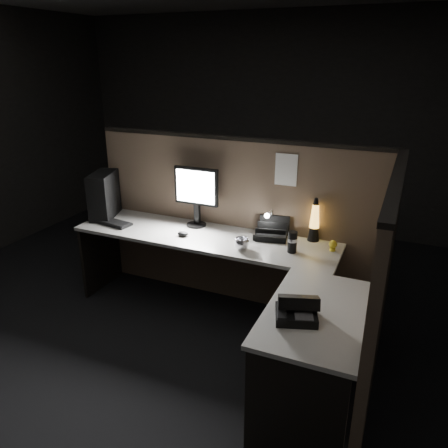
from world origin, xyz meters
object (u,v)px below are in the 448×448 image
at_px(lava_lamp, 314,223).
at_px(desk_phone, 296,310).
at_px(pc_tower, 104,195).
at_px(monitor, 196,191).
at_px(keyboard, 110,222).

bearing_deg(lava_lamp, desk_phone, -82.13).
xyz_separation_m(pc_tower, desk_phone, (2.12, -0.98, -0.16)).
bearing_deg(monitor, desk_phone, -42.61).
bearing_deg(keyboard, pc_tower, 145.39).
distance_m(monitor, desk_phone, 1.67).
bearing_deg(desk_phone, monitor, 119.01).
relative_size(pc_tower, lava_lamp, 1.15).
bearing_deg(desk_phone, pc_tower, 136.87).
height_order(pc_tower, keyboard, pc_tower).
bearing_deg(lava_lamp, keyboard, -169.16).
bearing_deg(lava_lamp, monitor, -176.24).
relative_size(pc_tower, keyboard, 0.97).
bearing_deg(keyboard, desk_phone, -14.87).
height_order(pc_tower, monitor, monitor).
bearing_deg(pc_tower, lava_lamp, -11.96).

